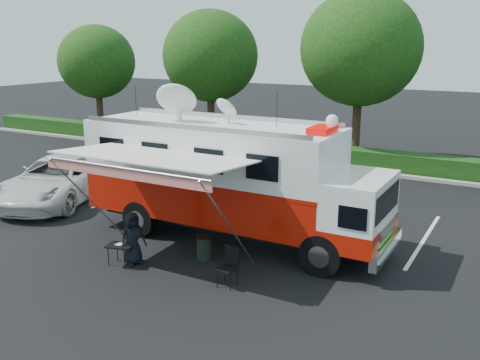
% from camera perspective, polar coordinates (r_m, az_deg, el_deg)
% --- Properties ---
extents(ground_plane, '(120.00, 120.00, 0.00)m').
position_cam_1_polar(ground_plane, '(17.64, -0.80, -6.34)').
color(ground_plane, black).
rests_on(ground_plane, ground).
extents(back_border, '(60.00, 6.14, 8.87)m').
position_cam_1_polar(back_border, '(28.11, 14.84, 11.48)').
color(back_border, '#9E998E').
rests_on(back_border, ground_plane).
extents(stall_lines, '(24.12, 5.50, 0.01)m').
position_cam_1_polar(stall_lines, '(20.35, 2.21, -3.44)').
color(stall_lines, silver).
rests_on(stall_lines, ground_plane).
extents(command_truck, '(10.05, 2.77, 4.83)m').
position_cam_1_polar(command_truck, '(17.06, -1.08, 0.21)').
color(command_truck, black).
rests_on(command_truck, ground_plane).
extents(awning, '(5.49, 2.82, 3.31)m').
position_cam_1_polar(awning, '(15.01, -9.62, 2.11)').
color(awning, silver).
rests_on(awning, ground_plane).
extents(white_suv, '(4.83, 6.99, 1.77)m').
position_cam_1_polar(white_suv, '(23.03, -18.61, -2.07)').
color(white_suv, silver).
rests_on(white_suv, ground_plane).
extents(person, '(0.77, 0.90, 1.56)m').
position_cam_1_polar(person, '(16.14, -11.22, -8.70)').
color(person, black).
rests_on(person, ground_plane).
extents(folding_table, '(0.87, 0.72, 0.64)m').
position_cam_1_polar(folding_table, '(15.86, -12.65, -6.91)').
color(folding_table, black).
rests_on(folding_table, ground_plane).
extents(folding_chair, '(0.59, 0.62, 1.04)m').
position_cam_1_polar(folding_chair, '(14.31, -1.11, -8.83)').
color(folding_chair, black).
rests_on(folding_chair, ground_plane).
extents(trash_bin, '(0.48, 0.48, 0.72)m').
position_cam_1_polar(trash_bin, '(16.02, -3.84, -7.20)').
color(trash_bin, black).
rests_on(trash_bin, ground_plane).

